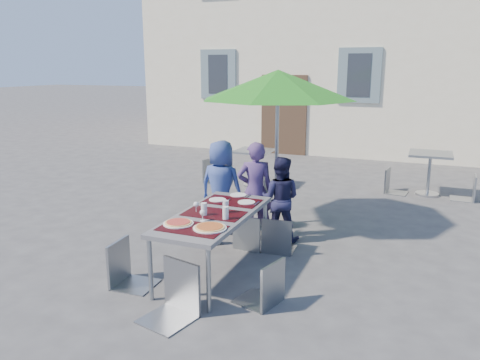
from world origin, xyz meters
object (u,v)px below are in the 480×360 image
at_px(chair_1, 250,211).
at_px(cafe_table_0, 254,161).
at_px(bg_chair_l_0, 212,157).
at_px(bg_chair_r_1, 470,172).
at_px(pizza_near_left, 178,223).
at_px(chair_4, 265,256).
at_px(chair_3, 125,237).
at_px(child_2, 280,199).
at_px(bg_chair_r_0, 261,165).
at_px(dining_table, 214,218).
at_px(pizza_near_right, 210,227).
at_px(chair_0, 204,209).
at_px(chair_2, 279,214).
at_px(patio_umbrella, 278,86).
at_px(cafe_table_1, 430,165).
at_px(bg_chair_l_1, 393,166).
at_px(chair_5, 173,258).
at_px(child_1, 255,191).
at_px(child_0, 221,186).

bearing_deg(chair_1, cafe_table_0, 109.45).
xyz_separation_m(bg_chair_l_0, bg_chair_r_1, (5.02, 0.48, -0.01)).
height_order(pizza_near_left, cafe_table_0, pizza_near_left).
xyz_separation_m(pizza_near_left, chair_4, (1.01, -0.00, -0.23)).
distance_m(pizza_near_left, chair_3, 0.65).
xyz_separation_m(child_2, bg_chair_r_0, (-1.16, 2.47, -0.08)).
distance_m(dining_table, chair_3, 1.04).
distance_m(dining_table, bg_chair_r_0, 3.93).
xyz_separation_m(pizza_near_right, chair_0, (-0.74, 1.35, -0.27)).
distance_m(chair_2, patio_umbrella, 1.98).
distance_m(pizza_near_left, cafe_table_1, 5.80).
distance_m(chair_1, bg_chair_l_1, 4.09).
bearing_deg(chair_2, chair_5, -103.19).
height_order(patio_umbrella, bg_chair_r_1, patio_umbrella).
relative_size(dining_table, chair_5, 1.76).
distance_m(chair_2, bg_chair_l_1, 3.94).
bearing_deg(chair_5, child_1, 90.56).
xyz_separation_m(chair_5, bg_chair_r_1, (2.98, 5.69, -0.09)).
distance_m(chair_3, chair_5, 0.94).
relative_size(child_0, child_1, 0.98).
relative_size(patio_umbrella, bg_chair_r_0, 2.66).
height_order(chair_2, cafe_table_1, chair_2).
bearing_deg(bg_chair_r_0, cafe_table_1, 15.70).
relative_size(child_1, chair_2, 1.54).
distance_m(pizza_near_right, patio_umbrella, 2.85).
bearing_deg(bg_chair_r_0, dining_table, -78.51).
xyz_separation_m(dining_table, chair_5, (0.05, -1.05, -0.07)).
bearing_deg(cafe_table_0, pizza_near_right, -75.27).
distance_m(dining_table, patio_umbrella, 2.47).
distance_m(cafe_table_1, bg_chair_l_1, 0.66).
distance_m(child_1, bg_chair_l_0, 3.48).
distance_m(chair_3, bg_chair_r_0, 4.50).
relative_size(bg_chair_r_0, cafe_table_1, 1.08).
bearing_deg(chair_5, bg_chair_l_0, 111.39).
bearing_deg(bg_chair_l_0, bg_chair_r_0, -14.26).
bearing_deg(chair_1, bg_chair_l_0, 122.74).
xyz_separation_m(chair_4, bg_chair_r_0, (-1.59, 4.34, -0.02)).
bearing_deg(pizza_near_left, child_2, 72.74).
height_order(cafe_table_1, bg_chair_r_1, bg_chair_r_1).
relative_size(dining_table, chair_3, 1.89).
xyz_separation_m(dining_table, chair_0, (-0.56, 0.85, -0.20)).
bearing_deg(pizza_near_right, patio_umbrella, 91.30).
bearing_deg(chair_2, patio_umbrella, 109.54).
xyz_separation_m(child_0, chair_2, (1.05, -0.50, -0.16)).
xyz_separation_m(chair_5, patio_umbrella, (0.07, 3.05, 1.52)).
height_order(dining_table, patio_umbrella, patio_umbrella).
bearing_deg(bg_chair_l_1, pizza_near_left, -109.99).
xyz_separation_m(pizza_near_right, bg_chair_l_0, (-2.17, 4.65, -0.22)).
bearing_deg(chair_3, child_1, 67.23).
xyz_separation_m(pizza_near_left, pizza_near_right, (0.38, -0.00, 0.00)).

